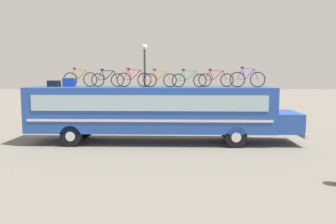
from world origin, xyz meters
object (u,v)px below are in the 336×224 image
object	(u,v)px
luggage_bag_1	(54,84)
rooftop_bicycle_7	(247,79)
rooftop_bicycle_3	(134,79)
rooftop_bicycle_5	(189,80)
rooftop_bicycle_2	(107,79)
rooftop_bicycle_6	(216,79)
bus	(156,110)
luggage_bag_2	(69,82)
rooftop_bicycle_1	(80,79)
rooftop_bicycle_4	(160,80)
street_lamp	(145,74)

from	to	relation	value
luggage_bag_1	rooftop_bicycle_7	world-z (taller)	rooftop_bicycle_7
rooftop_bicycle_3	rooftop_bicycle_5	world-z (taller)	rooftop_bicycle_3
rooftop_bicycle_2	rooftop_bicycle_3	distance (m)	1.40
rooftop_bicycle_6	rooftop_bicycle_7	size ratio (longest dim) A/B	1.03
rooftop_bicycle_5	bus	bearing A→B (deg)	170.90
luggage_bag_2	rooftop_bicycle_1	size ratio (longest dim) A/B	0.34
luggage_bag_2	rooftop_bicycle_1	distance (m)	0.59
luggage_bag_2	rooftop_bicycle_6	bearing A→B (deg)	0.01
rooftop_bicycle_3	rooftop_bicycle_4	world-z (taller)	rooftop_bicycle_3
street_lamp	rooftop_bicycle_1	bearing A→B (deg)	-115.07
rooftop_bicycle_3	rooftop_bicycle_7	bearing A→B (deg)	-2.09
luggage_bag_1	rooftop_bicycle_7	bearing A→B (deg)	-3.11
rooftop_bicycle_2	rooftop_bicycle_4	bearing A→B (deg)	-10.29
rooftop_bicycle_4	rooftop_bicycle_6	world-z (taller)	rooftop_bicycle_6
bus	luggage_bag_1	distance (m)	5.40
rooftop_bicycle_3	rooftop_bicycle_4	bearing A→B (deg)	-10.36
rooftop_bicycle_1	rooftop_bicycle_4	xyz separation A→B (m)	(4.11, -0.65, -0.03)
bus	luggage_bag_1	size ratio (longest dim) A/B	23.83
luggage_bag_1	bus	bearing A→B (deg)	-2.82
rooftop_bicycle_4	rooftop_bicycle_7	distance (m)	4.25
luggage_bag_2	rooftop_bicycle_3	xyz separation A→B (m)	(3.37, -0.37, 0.17)
luggage_bag_1	rooftop_bicycle_2	distance (m)	2.77
bus	rooftop_bicycle_5	xyz separation A→B (m)	(1.62, -0.26, 1.50)
rooftop_bicycle_1	street_lamp	world-z (taller)	street_lamp
rooftop_bicycle_2	rooftop_bicycle_7	bearing A→B (deg)	-3.73
rooftop_bicycle_3	rooftop_bicycle_2	bearing A→B (deg)	169.77
luggage_bag_2	rooftop_bicycle_2	xyz separation A→B (m)	(1.99, -0.13, 0.16)
rooftop_bicycle_3	rooftop_bicycle_7	size ratio (longest dim) A/B	1.01
rooftop_bicycle_2	rooftop_bicycle_5	size ratio (longest dim) A/B	0.98
street_lamp	rooftop_bicycle_4	bearing A→B (deg)	-77.91
luggage_bag_2	rooftop_bicycle_5	xyz separation A→B (m)	(6.09, -0.57, 0.15)
bus	rooftop_bicycle_2	size ratio (longest dim) A/B	8.05
luggage_bag_1	rooftop_bicycle_2	world-z (taller)	rooftop_bicycle_2
rooftop_bicycle_1	rooftop_bicycle_7	xyz separation A→B (m)	(8.36, -0.62, 0.01)
luggage_bag_1	rooftop_bicycle_6	world-z (taller)	rooftop_bicycle_6
rooftop_bicycle_5	rooftop_bicycle_6	distance (m)	1.48
rooftop_bicycle_3	rooftop_bicycle_4	xyz separation A→B (m)	(1.30, -0.24, -0.02)
rooftop_bicycle_5	rooftop_bicycle_7	world-z (taller)	rooftop_bicycle_7
rooftop_bicycle_2	street_lamp	distance (m)	6.13
rooftop_bicycle_1	rooftop_bicycle_6	xyz separation A→B (m)	(6.89, -0.04, -0.02)
rooftop_bicycle_2	rooftop_bicycle_3	bearing A→B (deg)	-10.23
rooftop_bicycle_3	street_lamp	xyz separation A→B (m)	(-0.09, 6.24, 0.26)
rooftop_bicycle_5	street_lamp	xyz separation A→B (m)	(-2.81, 6.43, 0.29)
luggage_bag_1	rooftop_bicycle_6	xyz separation A→B (m)	(8.22, 0.05, 0.22)
rooftop_bicycle_7	street_lamp	world-z (taller)	street_lamp
rooftop_bicycle_4	rooftop_bicycle_7	world-z (taller)	rooftop_bicycle_7
rooftop_bicycle_6	rooftop_bicycle_5	bearing A→B (deg)	-157.32
rooftop_bicycle_6	street_lamp	size ratio (longest dim) A/B	0.33
rooftop_bicycle_3	luggage_bag_1	bearing A→B (deg)	175.54
luggage_bag_1	rooftop_bicycle_6	size ratio (longest dim) A/B	0.32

